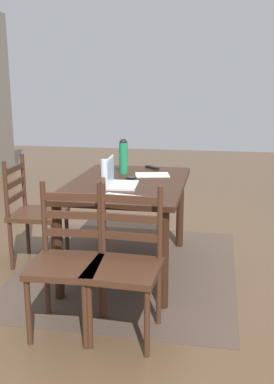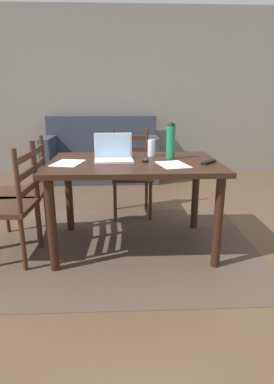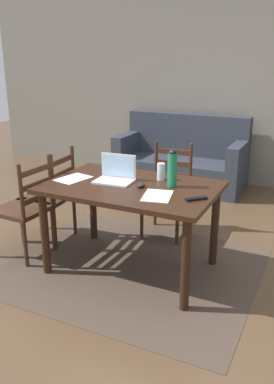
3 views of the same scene
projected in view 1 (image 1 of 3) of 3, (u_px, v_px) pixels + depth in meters
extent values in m
plane|color=brown|center=(128.00, 268.00, 3.90)|extent=(14.00, 14.00, 0.00)
cube|color=#47382D|center=(128.00, 268.00, 3.90)|extent=(2.15, 1.83, 0.01)
cube|color=black|center=(127.00, 184.00, 3.72)|extent=(1.42, 0.94, 0.04)
cylinder|color=black|center=(164.00, 260.00, 3.15)|extent=(0.07, 0.07, 0.74)
cylinder|color=black|center=(180.00, 210.00, 4.34)|extent=(0.07, 0.07, 0.74)
cylinder|color=black|center=(58.00, 252.00, 3.28)|extent=(0.07, 0.07, 0.74)
cylinder|color=black|center=(102.00, 206.00, 4.48)|extent=(0.07, 0.07, 0.74)
cube|color=#3D2316|center=(123.00, 270.00, 2.77)|extent=(0.46, 0.46, 0.04)
cylinder|color=#3D2316|center=(147.00, 324.00, 2.61)|extent=(0.04, 0.04, 0.43)
cylinder|color=#3D2316|center=(85.00, 316.00, 2.69)|extent=(0.04, 0.04, 0.43)
cylinder|color=#3D2316|center=(159.00, 294.00, 2.97)|extent=(0.04, 0.04, 0.43)
cylinder|color=#3D2316|center=(104.00, 288.00, 3.05)|extent=(0.04, 0.04, 0.43)
cylinder|color=#3D2316|center=(160.00, 224.00, 2.86)|extent=(0.04, 0.04, 0.50)
cylinder|color=#3D2316|center=(103.00, 220.00, 2.94)|extent=(0.04, 0.04, 0.50)
cube|color=#3D2316|center=(131.00, 237.00, 2.92)|extent=(0.04, 0.36, 0.05)
cube|color=#3D2316|center=(131.00, 218.00, 2.89)|extent=(0.04, 0.36, 0.05)
cube|color=#3D2316|center=(131.00, 200.00, 2.86)|extent=(0.04, 0.36, 0.05)
cube|color=#3D2316|center=(66.00, 266.00, 2.84)|extent=(0.47, 0.47, 0.04)
cylinder|color=#3D2316|center=(90.00, 316.00, 2.69)|extent=(0.04, 0.04, 0.43)
cylinder|color=#3D2316|center=(28.00, 313.00, 2.73)|extent=(0.04, 0.04, 0.43)
cylinder|color=#3D2316|center=(101.00, 288.00, 3.06)|extent=(0.04, 0.04, 0.43)
cylinder|color=#3D2316|center=(47.00, 285.00, 3.10)|extent=(0.04, 0.04, 0.43)
cylinder|color=#3D2316|center=(100.00, 220.00, 2.95)|extent=(0.04, 0.04, 0.50)
cylinder|color=#3D2316|center=(44.00, 218.00, 2.99)|extent=(0.04, 0.04, 0.50)
cube|color=#3D2316|center=(73.00, 233.00, 2.99)|extent=(0.05, 0.36, 0.05)
cube|color=#3D2316|center=(72.00, 215.00, 2.96)|extent=(0.05, 0.36, 0.05)
cube|color=#3D2316|center=(71.00, 197.00, 2.93)|extent=(0.05, 0.36, 0.05)
cube|color=#3D2316|center=(39.00, 214.00, 3.94)|extent=(0.46, 0.46, 0.04)
cylinder|color=#3D2316|center=(67.00, 233.00, 4.15)|extent=(0.04, 0.04, 0.43)
cylinder|color=#3D2316|center=(54.00, 248.00, 3.78)|extent=(0.04, 0.04, 0.43)
cylinder|color=#3D2316|center=(28.00, 232.00, 4.20)|extent=(0.04, 0.04, 0.43)
cylinder|color=#3D2316|center=(11.00, 246.00, 3.84)|extent=(0.04, 0.04, 0.43)
cylinder|color=#3D2316|center=(24.00, 181.00, 4.09)|extent=(0.04, 0.04, 0.50)
cylinder|color=#3D2316|center=(6.00, 191.00, 3.72)|extent=(0.04, 0.04, 0.50)
cube|color=#3D2316|center=(16.00, 197.00, 3.93)|extent=(0.36, 0.04, 0.05)
cube|color=#3D2316|center=(15.00, 183.00, 3.90)|extent=(0.36, 0.04, 0.05)
cube|color=#3D2316|center=(14.00, 169.00, 3.87)|extent=(0.36, 0.04, 0.05)
cube|color=silver|center=(123.00, 185.00, 3.55)|extent=(0.33, 0.24, 0.02)
cube|color=silver|center=(110.00, 171.00, 3.54)|extent=(0.32, 0.03, 0.21)
cube|color=#A5CCEA|center=(110.00, 171.00, 3.54)|extent=(0.30, 0.03, 0.19)
cylinder|color=#197247|center=(123.00, 158.00, 4.01)|extent=(0.08, 0.08, 0.28)
sphere|color=black|center=(123.00, 143.00, 3.97)|extent=(0.07, 0.07, 0.07)
cylinder|color=silver|center=(105.00, 168.00, 3.90)|extent=(0.07, 0.07, 0.15)
ellipsoid|color=black|center=(131.00, 177.00, 3.80)|extent=(0.07, 0.11, 0.03)
cube|color=black|center=(152.00, 168.00, 4.27)|extent=(0.15, 0.15, 0.02)
cube|color=white|center=(152.00, 175.00, 3.98)|extent=(0.27, 0.33, 0.00)
cube|color=white|center=(120.00, 198.00, 3.19)|extent=(0.27, 0.33, 0.00)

